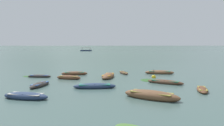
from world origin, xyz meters
The scene contains 19 objects.
ground_plane centered at (0.00, 1500.00, 0.00)m, with size 6000.00×6000.00×0.00m, color #425B56.
mountain_1 centered at (-658.66, 2016.43, 197.76)m, with size 1285.67×1285.67×395.52m, color #4C5B56.
mountain_2 centered at (-24.55, 2109.51, 257.50)m, with size 1964.43×1964.43×514.99m, color slate.
rowboat_0 centered at (-3.07, 22.77, 0.21)m, with size 2.09×4.27×0.69m.
rowboat_1 centered at (-7.79, 21.63, 0.19)m, with size 3.23×1.75×0.60m.
rowboat_2 centered at (4.15, 26.49, 0.19)m, with size 4.20×1.80×0.62m.
rowboat_3 centered at (-9.14, 12.10, 0.19)m, with size 3.88×2.00×0.60m.
rowboat_4 centered at (5.53, 14.91, 0.13)m, with size 1.70×3.18×0.41m.
rowboat_5 centered at (-4.19, 16.18, 0.18)m, with size 4.14×1.50×0.58m.
rowboat_6 centered at (3.10, 18.61, 0.16)m, with size 3.87×2.85×0.52m.
rowboat_7 centered at (-0.94, 26.54, 0.13)m, with size 1.54×3.14×0.41m.
rowboat_8 centered at (-9.71, 16.99, 0.16)m, with size 1.60×3.43×0.51m.
rowboat_9 centered at (-7.75, 25.32, 0.18)m, with size 3.63×1.31×0.59m.
rowboat_10 centered at (-11.82, 23.07, 0.14)m, with size 3.09×1.10×0.43m.
rowboat_11 centered at (0.50, 12.13, 0.25)m, with size 4.52×3.42×0.81m.
ferry_1 centered at (-20.32, 138.36, 0.45)m, with size 7.35×3.79×2.54m.
mooring_buoy centered at (2.64, 22.68, 0.11)m, with size 0.52×0.52×1.16m.
weed_patch_0 centered at (1.57, 20.75, 0.00)m, with size 2.24×1.63×0.14m, color #2D5628.
weed_patch_1 centered at (-12.99, 23.73, 0.00)m, with size 2.48×1.42×0.14m, color #2D5628.
Camera 1 is at (-2.41, -4.26, 4.12)m, focal length 34.91 mm.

